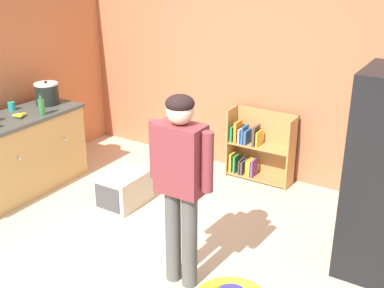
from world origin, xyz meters
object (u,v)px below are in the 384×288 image
object	(u,v)px
standing_person	(181,175)
pet_carrier	(124,189)
kitchen_counter	(1,162)
crock_pot	(47,94)
bookshelf	(257,149)
teal_cup	(12,106)
green_glass_bottle	(41,106)
banana_bunch	(20,115)

from	to	relation	value
standing_person	pet_carrier	world-z (taller)	standing_person
pet_carrier	kitchen_counter	bearing A→B (deg)	-153.22
crock_pot	bookshelf	bearing A→B (deg)	28.62
crock_pot	teal_cup	bearing A→B (deg)	-113.88
standing_person	green_glass_bottle	world-z (taller)	standing_person
bookshelf	green_glass_bottle	xyz separation A→B (m)	(-1.95, -1.53, 0.63)
pet_carrier	green_glass_bottle	xyz separation A→B (m)	(-0.99, -0.15, 0.82)
kitchen_counter	green_glass_bottle	size ratio (longest dim) A/B	8.35
crock_pot	banana_bunch	xyz separation A→B (m)	(0.12, -0.51, -0.10)
kitchen_counter	banana_bunch	distance (m)	0.56
crock_pot	teal_cup	xyz separation A→B (m)	(-0.17, -0.39, -0.08)
standing_person	pet_carrier	size ratio (longest dim) A/B	2.98
crock_pot	standing_person	bearing A→B (deg)	-21.25
standing_person	pet_carrier	xyz separation A→B (m)	(-1.28, 0.81, -0.82)
kitchen_counter	banana_bunch	bearing A→B (deg)	74.06
green_glass_bottle	teal_cup	world-z (taller)	green_glass_bottle
banana_bunch	standing_person	bearing A→B (deg)	-11.17
kitchen_counter	pet_carrier	world-z (taller)	kitchen_counter
banana_bunch	teal_cup	bearing A→B (deg)	157.21
green_glass_bottle	teal_cup	xyz separation A→B (m)	(-0.43, -0.06, -0.05)
kitchen_counter	green_glass_bottle	bearing A→B (deg)	65.15
bookshelf	standing_person	xyz separation A→B (m)	(0.32, -2.19, 0.62)
pet_carrier	crock_pot	xyz separation A→B (m)	(-1.25, 0.17, 0.85)
kitchen_counter	teal_cup	world-z (taller)	teal_cup
bookshelf	crock_pot	size ratio (longest dim) A/B	2.99
bookshelf	banana_bunch	distance (m)	2.76
pet_carrier	green_glass_bottle	distance (m)	1.30
pet_carrier	green_glass_bottle	world-z (taller)	green_glass_bottle
standing_person	teal_cup	world-z (taller)	standing_person
kitchen_counter	standing_person	bearing A→B (deg)	-4.58
bookshelf	kitchen_counter	bearing A→B (deg)	-137.46
bookshelf	green_glass_bottle	size ratio (longest dim) A/B	3.46
green_glass_bottle	standing_person	bearing A→B (deg)	-16.23
bookshelf	teal_cup	distance (m)	2.92
banana_bunch	teal_cup	world-z (taller)	teal_cup
crock_pot	banana_bunch	size ratio (longest dim) A/B	1.80
bookshelf	pet_carrier	size ratio (longest dim) A/B	1.54
green_glass_bottle	teal_cup	size ratio (longest dim) A/B	2.59
bookshelf	pet_carrier	distance (m)	1.69
kitchen_counter	banana_bunch	size ratio (longest dim) A/B	12.98
kitchen_counter	standing_person	xyz separation A→B (m)	(2.49, -0.20, 0.54)
kitchen_counter	bookshelf	world-z (taller)	kitchen_counter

